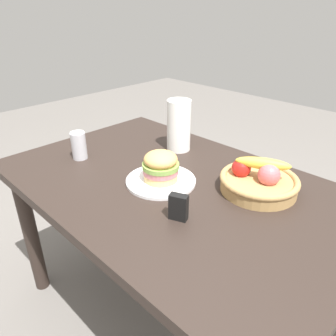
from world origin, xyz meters
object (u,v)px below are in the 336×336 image
(sandwich, at_px, (161,166))
(fruit_basket, at_px, (259,181))
(plate, at_px, (161,181))
(paper_towel_roll, at_px, (179,126))
(napkin_holder, at_px, (178,207))
(soda_can, at_px, (79,145))

(sandwich, bearing_deg, fruit_basket, 34.68)
(plate, height_order, sandwich, sandwich)
(paper_towel_roll, relative_size, napkin_holder, 2.67)
(soda_can, bearing_deg, plate, 13.91)
(soda_can, bearing_deg, paper_towel_roll, 57.37)
(sandwich, bearing_deg, napkin_holder, -30.97)
(fruit_basket, bearing_deg, sandwich, -145.32)
(sandwich, bearing_deg, paper_towel_roll, 120.95)
(fruit_basket, distance_m, paper_towel_roll, 0.49)
(plate, distance_m, fruit_basket, 0.37)
(plate, distance_m, napkin_holder, 0.25)
(plate, xyz_separation_m, sandwich, (0.00, 0.00, 0.07))
(plate, bearing_deg, napkin_holder, -30.97)
(napkin_holder, bearing_deg, paper_towel_roll, 110.09)
(napkin_holder, bearing_deg, soda_can, 154.87)
(plate, xyz_separation_m, napkin_holder, (0.21, -0.13, 0.04))
(sandwich, distance_m, fruit_basket, 0.37)
(plate, relative_size, sandwich, 1.92)
(paper_towel_roll, xyz_separation_m, napkin_holder, (0.38, -0.41, -0.07))
(fruit_basket, relative_size, paper_towel_roll, 1.21)
(soda_can, xyz_separation_m, fruit_basket, (0.72, 0.31, -0.02))
(fruit_basket, bearing_deg, napkin_holder, -104.99)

